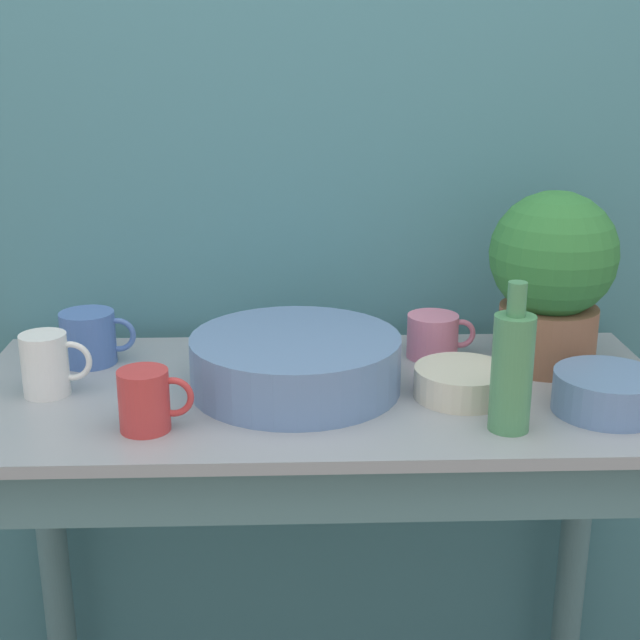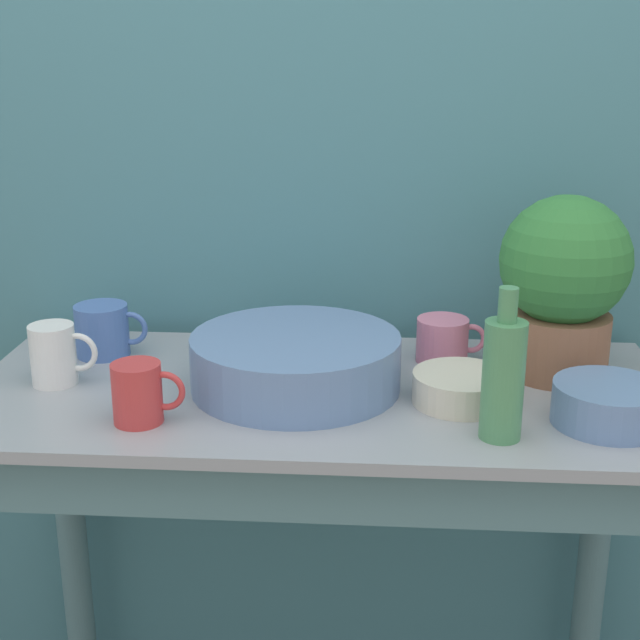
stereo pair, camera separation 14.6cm
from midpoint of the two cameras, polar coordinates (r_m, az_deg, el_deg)
wall_back at (r=1.73m, az=3.22°, el=9.30°), size 6.00×0.05×2.40m
counter_table at (r=1.57m, az=2.65°, el=-11.97°), size 1.18×0.54×0.89m
potted_plant at (r=1.58m, az=17.91°, el=2.39°), size 0.22×0.22×0.31m
bowl_wash_large at (r=1.48m, az=1.24°, el=-2.75°), size 0.35×0.35×0.09m
bottle_tall at (r=1.33m, az=14.76°, el=-3.59°), size 0.06×0.06×0.23m
mug_blue at (r=1.66m, az=-11.29°, el=-0.68°), size 0.13×0.10×0.10m
mug_pink at (r=1.63m, az=10.45°, el=-1.31°), size 0.13×0.09×0.08m
mug_white at (r=1.54m, az=-14.05°, el=-2.19°), size 0.12×0.08×0.10m
mug_red at (r=1.37m, az=-8.54°, el=-4.70°), size 0.11×0.08×0.09m
bowl_small_cream at (r=1.46m, az=11.87°, el=-4.34°), size 0.16×0.16×0.05m
bowl_small_blue at (r=1.44m, az=20.79°, el=-5.13°), size 0.17×0.17×0.06m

